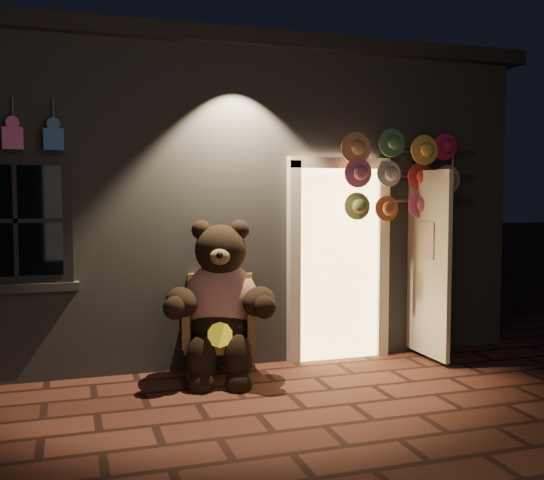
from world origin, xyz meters
name	(u,v)px	position (x,y,z in m)	size (l,w,h in m)	color
ground	(258,414)	(0.00, 0.00, 0.00)	(60.00, 60.00, 0.00)	#5B2D22
shop_building	(176,199)	(0.00, 3.99, 1.74)	(7.30, 5.95, 3.51)	slate
wicker_armchair	(220,326)	(-0.03, 1.21, 0.49)	(0.80, 0.76, 0.99)	olive
teddy_bear	(221,304)	(-0.05, 1.08, 0.73)	(1.13, 1.01, 1.61)	#B62B13
hat_rack	(403,176)	(2.03, 1.28, 2.00)	(1.64, 0.22, 2.47)	#59595E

